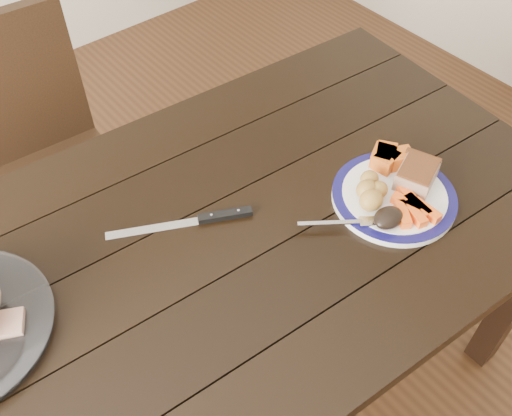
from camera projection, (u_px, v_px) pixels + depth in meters
ground at (232, 385)px, 1.78m from camera, size 4.00×4.00×0.00m
dining_table at (223, 261)px, 1.29m from camera, size 1.66×1.02×0.75m
chair_far at (40, 157)px, 1.71m from camera, size 0.45×0.46×0.93m
dinner_plate at (394, 197)px, 1.28m from camera, size 0.28×0.28×0.02m
plate_rim at (394, 195)px, 1.28m from camera, size 0.28×0.28×0.02m
pork_slice at (417, 175)px, 1.28m from camera, size 0.12×0.11×0.04m
roasted_potatoes at (371, 193)px, 1.25m from camera, size 0.10×0.09×0.05m
carrot_batons at (413, 208)px, 1.23m from camera, size 0.10×0.12×0.02m
pumpkin_wedges at (388, 158)px, 1.32m from camera, size 0.10×0.10×0.04m
dark_mushroom at (388, 218)px, 1.20m from camera, size 0.07×0.05×0.03m
fork at (345, 223)px, 1.22m from camera, size 0.15×0.12×0.00m
cut_slice at (4, 325)px, 1.05m from camera, size 0.09×0.08×0.02m
carving_knife at (207, 218)px, 1.24m from camera, size 0.29×0.16×0.01m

